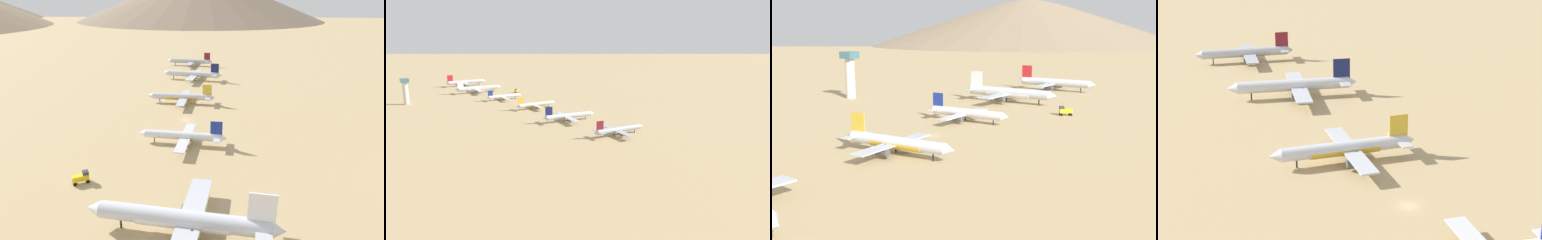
{
  "view_description": "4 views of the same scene",
  "coord_description": "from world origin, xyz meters",
  "views": [
    {
      "loc": [
        -21.82,
        146.89,
        55.88
      ],
      "look_at": [
        -4.13,
        8.77,
        3.47
      ],
      "focal_mm": 30.56,
      "sensor_mm": 36.0,
      "label": 1
    },
    {
      "loc": [
        -140.63,
        -337.62,
        72.07
      ],
      "look_at": [
        8.61,
        -93.61,
        3.04
      ],
      "focal_mm": 37.07,
      "sensor_mm": 36.0,
      "label": 2
    },
    {
      "loc": [
        92.71,
        -132.76,
        35.52
      ],
      "look_at": [
        4.43,
        13.58,
        3.68
      ],
      "focal_mm": 45.93,
      "sensor_mm": 36.0,
      "label": 3
    },
    {
      "loc": [
        47.01,
        108.15,
        62.62
      ],
      "look_at": [
        -0.3,
        -43.63,
        4.6
      ],
      "focal_mm": 56.93,
      "sensor_mm": 36.0,
      "label": 4
    }
  ],
  "objects": [
    {
      "name": "parked_jet_5",
      "position": [
        -9.14,
        137.51,
        4.7
      ],
      "size": [
        48.36,
        39.26,
        13.95
      ],
      "color": "silver",
      "rests_on": "ground"
    },
    {
      "name": "control_tower",
      "position": [
        -88.1,
        53.33,
        13.65
      ],
      "size": [
        7.2,
        7.2,
        24.08
      ],
      "color": "beige",
      "rests_on": "ground"
    },
    {
      "name": "parked_jet_3",
      "position": [
        -3.06,
        27.34,
        3.52
      ],
      "size": [
        36.19,
        29.35,
        10.45
      ],
      "color": "silver",
      "rests_on": "ground"
    },
    {
      "name": "service_truck",
      "position": [
        24.91,
        60.96,
        2.08
      ],
      "size": [
        5.67,
        5.02,
        3.9
      ],
      "color": "yellow",
      "rests_on": "ground"
    },
    {
      "name": "parked_jet_4",
      "position": [
        -11.45,
        81.43,
        4.81
      ],
      "size": [
        50.18,
        40.78,
        14.47
      ],
      "color": "silver",
      "rests_on": "ground"
    },
    {
      "name": "ground_plane",
      "position": [
        0.0,
        0.0,
        0.0
      ],
      "size": [
        1800.0,
        1800.0,
        0.0
      ],
      "primitive_type": "plane",
      "color": "tan"
    },
    {
      "name": "desert_hill_1",
      "position": [
        677.7,
        778.99,
        64.72
      ],
      "size": [
        577.64,
        577.64,
        129.45
      ],
      "primitive_type": "cone",
      "color": "#70604C",
      "rests_on": "ground"
    },
    {
      "name": "parked_jet_2",
      "position": [
        6.04,
        -26.6,
        3.68
      ],
      "size": [
        38.22,
        30.95,
        11.05
      ],
      "color": "silver",
      "rests_on": "ground"
    },
    {
      "name": "parked_jet_1",
      "position": [
        6.81,
        -82.24,
        4.2
      ],
      "size": [
        43.31,
        35.29,
        12.49
      ],
      "color": "silver",
      "rests_on": "ground"
    },
    {
      "name": "parked_jet_0",
      "position": [
        15.5,
        -134.09,
        3.87
      ],
      "size": [
        39.89,
        32.39,
        11.51
      ],
      "color": "#B2B7C1",
      "rests_on": "ground"
    }
  ]
}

